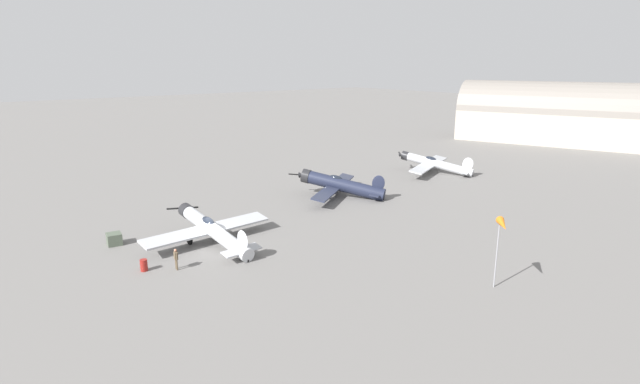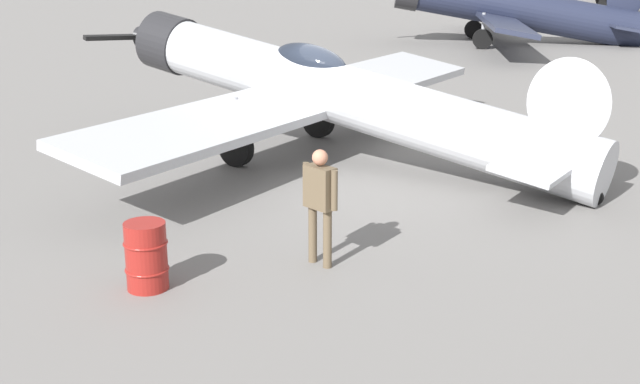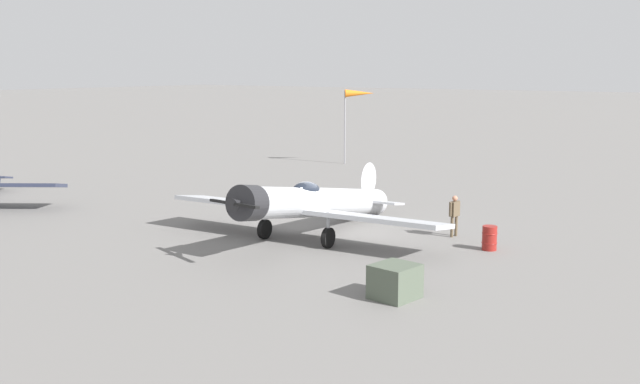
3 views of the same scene
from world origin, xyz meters
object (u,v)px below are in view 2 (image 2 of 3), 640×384
at_px(fuel_drum, 146,256).
at_px(airplane_mid_apron, 510,8).
at_px(ground_crew_mechanic, 320,196).
at_px(airplane_foreground, 331,94).

bearing_deg(fuel_drum, airplane_mid_apron, -164.40).
height_order(ground_crew_mechanic, fuel_drum, ground_crew_mechanic).
bearing_deg(airplane_mid_apron, airplane_foreground, 71.37).
xyz_separation_m(airplane_mid_apron, ground_crew_mechanic, (24.31, 8.70, -0.43)).
xyz_separation_m(ground_crew_mechanic, fuel_drum, (2.09, -1.33, -0.57)).
height_order(airplane_mid_apron, ground_crew_mechanic, airplane_mid_apron).
bearing_deg(airplane_mid_apron, ground_crew_mechanic, 75.86).
distance_m(airplane_foreground, fuel_drum, 7.21).
relative_size(airplane_foreground, fuel_drum, 13.08).
bearing_deg(fuel_drum, ground_crew_mechanic, 147.66).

